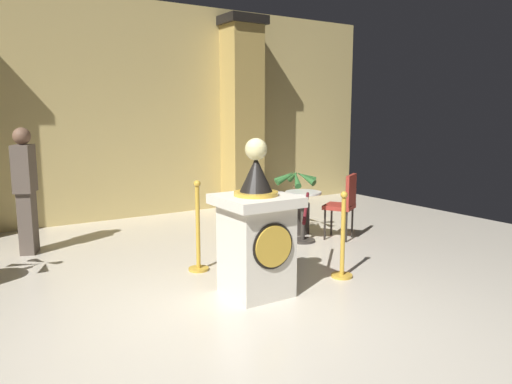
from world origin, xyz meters
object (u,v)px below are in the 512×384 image
Objects in this scene: stanchion_near at (343,248)px; cafe_table at (303,210)px; stanchion_far at (198,239)px; bystander_guest at (25,188)px; potted_palm_right at (295,210)px; cafe_chair_red at (344,201)px; pedestal_clock at (256,234)px.

stanchion_near is 1.35× the size of cafe_table.
bystander_guest is at bearing 130.08° from stanchion_far.
potted_palm_right is 1.07× the size of cafe_chair_red.
potted_palm_right is 0.81m from cafe_chair_red.
cafe_chair_red is (0.59, -0.21, 0.11)m from cafe_table.
cafe_chair_red is at bearing 27.54° from pedestal_clock.
pedestal_clock is 1.14m from stanchion_near.
stanchion_far is 1.89m from cafe_table.
stanchion_near is 0.59× the size of bystander_guest.
bystander_guest reaches higher than potted_palm_right.
cafe_table is at bearing 39.67° from pedestal_clock.
stanchion_far is 1.12× the size of cafe_chair_red.
stanchion_far is 2.25m from potted_palm_right.
cafe_chair_red is (2.28, 1.19, -0.06)m from pedestal_clock.
potted_palm_right reaches higher than cafe_chair_red.
bystander_guest reaches higher than cafe_chair_red.
pedestal_clock is at bearing -140.33° from cafe_table.
pedestal_clock is at bearing -59.17° from bystander_guest.
bystander_guest is at bearing 157.13° from cafe_chair_red.
bystander_guest is (-2.82, 2.95, 0.54)m from stanchion_near.
potted_palm_right is at bearing -15.27° from bystander_guest.
bystander_guest is 4.35m from cafe_chair_red.
stanchion_near is 1.67m from stanchion_far.
potted_palm_right reaches higher than stanchion_near.
cafe_chair_red is (0.36, -0.69, 0.22)m from potted_palm_right.
potted_palm_right is 0.54m from cafe_table.
stanchion_far reaches higher than cafe_table.
cafe_chair_red is at bearing -20.00° from cafe_table.
bystander_guest is at bearing 120.83° from pedestal_clock.
stanchion_far is at bearing 98.64° from pedestal_clock.
bystander_guest reaches higher than stanchion_far.
stanchion_far is (-0.16, 1.02, -0.25)m from pedestal_clock.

